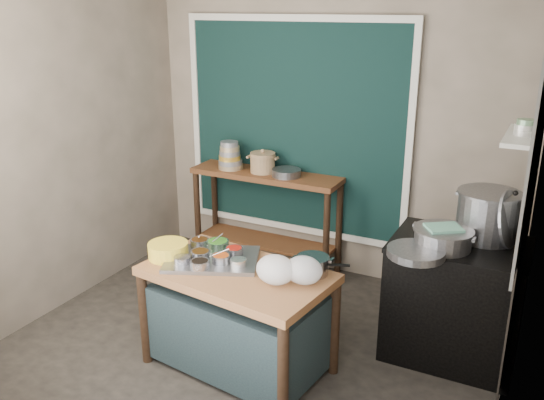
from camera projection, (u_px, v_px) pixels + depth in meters
The scene contains 30 objects.
floor at pixel (253, 344), 4.38m from camera, with size 3.50×3.00×0.02m, color #2F2924.
back_wall at pixel (332, 126), 5.20m from camera, with size 3.50×0.02×2.80m, color gray.
left_wall at pixel (61, 140), 4.68m from camera, with size 0.02×3.00×2.80m, color gray.
right_wall at pixel (530, 204), 3.17m from camera, with size 0.02×3.00×2.80m, color gray.
curtain_panel at pixel (294, 129), 5.33m from camera, with size 2.10×0.02×1.90m, color black.
curtain_frame at pixel (294, 129), 5.32m from camera, with size 2.22×0.03×2.02m, color beige, non-canonical shape.
tile_panel at pixel (543, 107), 3.50m from camera, with size 0.02×1.70×1.70m, color #B2B2AA.
soot_patch at pixel (519, 272), 3.95m from camera, with size 0.01×1.30×1.30m, color black.
wall_shelf at pixel (523, 136), 3.88m from camera, with size 0.22×0.70×0.03m, color beige.
prep_table at pixel (238, 320), 3.98m from camera, with size 1.25×0.72×0.75m, color #905B34.
back_counter at pixel (266, 220), 5.54m from camera, with size 1.45×0.40×0.95m, color #5A2D19.
stove_block at pixel (454, 301), 4.12m from camera, with size 0.90×0.68×0.85m, color black.
stove_top at pixel (461, 245), 3.98m from camera, with size 0.92×0.69×0.03m, color black.
condiment_tray at pixel (212, 259), 3.99m from camera, with size 0.63×0.45×0.03m, color gray.
condiment_bowls at pixel (212, 253), 4.00m from camera, with size 0.54×0.46×0.06m.
yellow_basin at pixel (168, 250), 4.04m from camera, with size 0.28×0.28×0.11m, color yellow.
saucepan at pixel (313, 265), 3.79m from camera, with size 0.23×0.23×0.12m, color gray, non-canonical shape.
plastic_bag_a at pixel (276, 270), 3.65m from camera, with size 0.26×0.22×0.19m, color white.
plastic_bag_b at pixel (304, 270), 3.66m from camera, with size 0.24×0.21×0.18m, color white.
bowl_stack at pixel (230, 157), 5.47m from camera, with size 0.24×0.24×0.27m.
utensil_cup at pixel (232, 165), 5.48m from camera, with size 0.13×0.13×0.08m, color gray.
ceramic_crock at pixel (263, 164), 5.36m from camera, with size 0.25×0.25×0.17m, color #987453, non-canonical shape.
wide_bowl at pixel (286, 173), 5.25m from camera, with size 0.27×0.27×0.07m, color gray.
stock_pot at pixel (487, 215), 4.00m from camera, with size 0.44×0.44×0.35m, color gray, non-canonical shape.
pot_lid at pixel (509, 219), 3.86m from camera, with size 0.40×0.40×0.02m, color gray.
steamer at pixel (443, 238), 3.88m from camera, with size 0.41×0.41×0.13m, color gray, non-canonical shape.
green_cloth at pixel (444, 228), 3.86m from camera, with size 0.23×0.17×0.02m, color #5F9D84.
shallow_pan at pixel (416, 253), 3.76m from camera, with size 0.38×0.38×0.05m, color gray.
shelf_bowl_stack at pixel (524, 128), 3.83m from camera, with size 0.13×0.13×0.11m.
shelf_bowl_green at pixel (527, 124), 4.08m from camera, with size 0.14×0.14×0.05m, color gray.
Camera 1 is at (1.84, -3.31, 2.45)m, focal length 38.00 mm.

